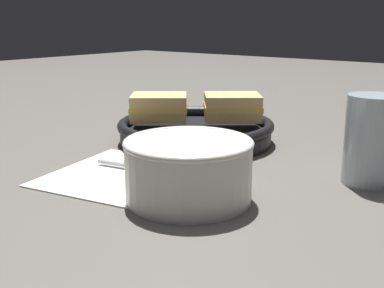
# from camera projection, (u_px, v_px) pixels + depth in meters

# --- Properties ---
(ground_plane) EXTENTS (4.00, 4.00, 0.00)m
(ground_plane) POSITION_uv_depth(u_px,v_px,m) (193.00, 173.00, 0.71)
(ground_plane) COLOR #56514C
(napkin) EXTENTS (0.28, 0.25, 0.00)m
(napkin) POSITION_uv_depth(u_px,v_px,m) (138.00, 177.00, 0.68)
(napkin) COLOR white
(napkin) RESTS_ON ground_plane
(soup_bowl) EXTENTS (0.16, 0.16, 0.08)m
(soup_bowl) POSITION_uv_depth(u_px,v_px,m) (188.00, 166.00, 0.59)
(soup_bowl) COLOR silver
(soup_bowl) RESTS_ON ground_plane
(spoon) EXTENTS (0.14, 0.05, 0.01)m
(spoon) POSITION_uv_depth(u_px,v_px,m) (155.00, 170.00, 0.69)
(spoon) COLOR #B7B7BC
(spoon) RESTS_ON napkin
(skillet) EXTENTS (0.28, 0.28, 0.04)m
(skillet) POSITION_uv_depth(u_px,v_px,m) (196.00, 131.00, 0.88)
(skillet) COLOR black
(skillet) RESTS_ON ground_plane
(sandwich_near_left) EXTENTS (0.13, 0.13, 0.05)m
(sandwich_near_left) POSITION_uv_depth(u_px,v_px,m) (159.00, 107.00, 0.86)
(sandwich_near_left) COLOR #DBB26B
(sandwich_near_left) RESTS_ON skillet
(sandwich_near_right) EXTENTS (0.13, 0.13, 0.05)m
(sandwich_near_right) POSITION_uv_depth(u_px,v_px,m) (232.00, 107.00, 0.87)
(sandwich_near_right) COLOR #DBB26B
(sandwich_near_right) RESTS_ON skillet
(drinking_glass) EXTENTS (0.07, 0.07, 0.12)m
(drinking_glass) POSITION_uv_depth(u_px,v_px,m) (372.00, 140.00, 0.65)
(drinking_glass) COLOR silver
(drinking_glass) RESTS_ON ground_plane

